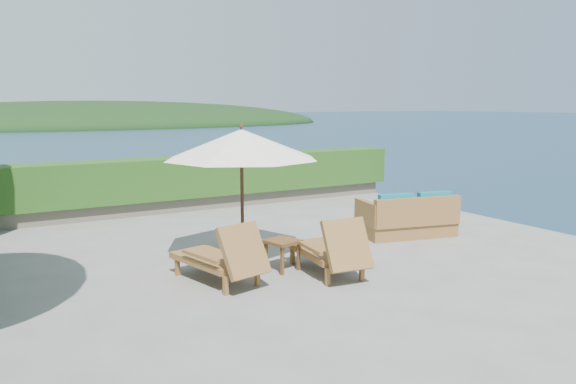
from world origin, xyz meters
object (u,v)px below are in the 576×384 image
lounge_left (222,257)px  wicker_loveseat (408,218)px  patio_umbrella (241,146)px  side_table (282,245)px  lounge_right (330,249)px

lounge_left → wicker_loveseat: 4.62m
lounge_left → patio_umbrella: bearing=36.3°
side_table → wicker_loveseat: (3.42, 0.80, -0.06)m
lounge_left → side_table: lounge_left is taller
patio_umbrella → side_table: (0.33, -0.81, -1.58)m
lounge_left → lounge_right: lounge_right is taller
patio_umbrella → side_table: 1.80m
patio_umbrella → lounge_left: bearing=-130.6°
lounge_right → side_table: size_ratio=3.03×
side_table → wicker_loveseat: size_ratio=0.28×
lounge_left → lounge_right: 1.72m
lounge_right → side_table: 0.80m
wicker_loveseat → patio_umbrella: bearing=-167.8°
patio_umbrella → lounge_right: patio_umbrella is taller
lounge_left → side_table: size_ratio=3.08×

